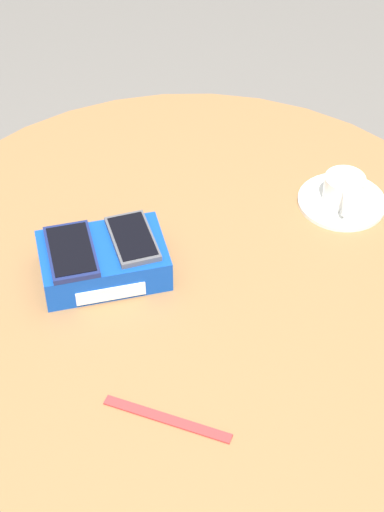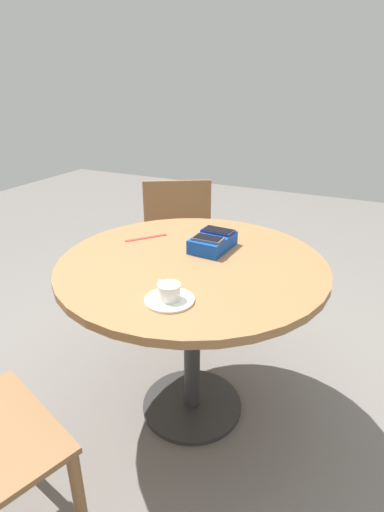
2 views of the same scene
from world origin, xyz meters
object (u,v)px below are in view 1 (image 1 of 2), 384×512
saucer (342,201)px  lanyard_strap (167,419)px  phone_gray (133,238)px  phone_box (103,261)px  round_table (192,312)px  coffee_cup (344,189)px  phone_navy (71,251)px

saucer → lanyard_strap: size_ratio=0.83×
phone_gray → lanyard_strap: (-0.04, -0.31, -0.06)m
phone_box → phone_gray: phone_gray is taller
round_table → coffee_cup: 0.35m
phone_navy → lanyard_strap: size_ratio=0.70×
round_table → phone_box: bearing=170.0°
phone_navy → coffee_cup: phone_navy is taller
round_table → saucer: (0.31, 0.07, 0.12)m
round_table → saucer: bearing=12.6°
round_table → phone_gray: phone_gray is taller
round_table → phone_navy: 0.27m
phone_box → phone_gray: size_ratio=1.77×
phone_gray → saucer: size_ratio=0.75×
phone_gray → saucer: bearing=6.1°
saucer → lanyard_strap: bearing=-140.8°
phone_box → round_table: bearing=-10.0°
round_table → phone_box: size_ratio=4.90×
saucer → coffee_cup: 0.03m
round_table → coffee_cup: bearing=12.2°
phone_gray → lanyard_strap: phone_gray is taller
phone_box → saucer: phone_box is taller
lanyard_strap → phone_box: bearing=92.7°
phone_box → coffee_cup: (0.45, 0.04, 0.01)m
phone_box → phone_navy: size_ratio=1.59×
phone_box → lanyard_strap: size_ratio=1.11×
round_table → phone_box: 0.21m
round_table → phone_navy: size_ratio=7.78×
phone_box → lanyard_strap: (0.01, -0.31, -0.03)m
phone_navy → saucer: bearing=4.8°
phone_box → saucer: (0.45, 0.04, -0.02)m
phone_gray → coffee_cup: size_ratio=1.25×
round_table → coffee_cup: coffee_cup is taller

